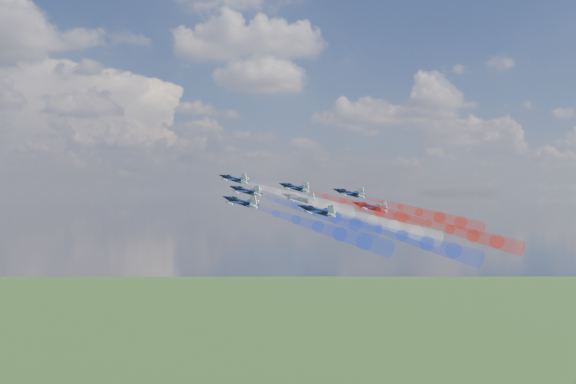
{
  "coord_description": "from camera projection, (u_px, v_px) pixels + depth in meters",
  "views": [
    {
      "loc": [
        -23.66,
        -143.52,
        132.01
      ],
      "look_at": [
        8.99,
        9.07,
        132.42
      ],
      "focal_mm": 39.26,
      "sensor_mm": 36.0,
      "label": 1
    }
  ],
  "objects": [
    {
      "name": "jet_center_third",
      "position": [
        299.0,
        199.0,
        152.27
      ],
      "size": [
        13.52,
        13.96,
        5.67
      ],
      "primitive_type": null,
      "rotation": [
        0.22,
        -0.07,
        0.67
      ],
      "color": "black"
    },
    {
      "name": "jet_lead",
      "position": [
        234.0,
        179.0,
        165.78
      ],
      "size": [
        13.52,
        13.96,
        5.67
      ],
      "primitive_type": null,
      "rotation": [
        0.22,
        -0.07,
        0.67
      ],
      "color": "black"
    },
    {
      "name": "jet_inner_right",
      "position": [
        295.0,
        188.0,
        166.07
      ],
      "size": [
        13.52,
        13.96,
        5.67
      ],
      "primitive_type": null,
      "rotation": [
        0.22,
        -0.07,
        0.67
      ],
      "color": "black"
    },
    {
      "name": "trail_rear_right",
      "position": [
        450.0,
        229.0,
        140.39
      ],
      "size": [
        23.33,
        27.58,
        10.85
      ],
      "primitive_type": null,
      "rotation": [
        0.22,
        -0.07,
        0.67
      ],
      "color": "red"
    },
    {
      "name": "trail_inner_right",
      "position": [
        361.0,
        206.0,
        153.28
      ],
      "size": [
        23.33,
        27.58,
        10.85
      ],
      "primitive_type": null,
      "rotation": [
        0.22,
        -0.07,
        0.67
      ],
      "color": "red"
    },
    {
      "name": "jet_inner_left",
      "position": [
        246.0,
        191.0,
        151.55
      ],
      "size": [
        13.52,
        13.96,
        5.67
      ],
      "primitive_type": null,
      "rotation": [
        0.22,
        -0.07,
        0.67
      ],
      "color": "black"
    },
    {
      "name": "jet_rear_right",
      "position": [
        371.0,
        207.0,
        153.18
      ],
      "size": [
        13.52,
        13.96,
        5.67
      ],
      "primitive_type": null,
      "rotation": [
        0.22,
        -0.07,
        0.67
      ],
      "color": "black"
    },
    {
      "name": "trail_center_third",
      "position": [
        373.0,
        220.0,
        139.48
      ],
      "size": [
        23.33,
        27.58,
        10.85
      ],
      "primitive_type": null,
      "rotation": [
        0.22,
        -0.07,
        0.67
      ],
      "color": "white"
    },
    {
      "name": "trail_lead",
      "position": [
        295.0,
        197.0,
        152.99
      ],
      "size": [
        23.33,
        27.58,
        10.85
      ],
      "primitive_type": null,
      "rotation": [
        0.22,
        -0.07,
        0.67
      ],
      "color": "white"
    },
    {
      "name": "jet_outer_left",
      "position": [
        241.0,
        202.0,
        135.72
      ],
      "size": [
        13.52,
        13.96,
        5.67
      ],
      "primitive_type": null,
      "rotation": [
        0.22,
        -0.07,
        0.67
      ],
      "color": "black"
    },
    {
      "name": "trail_outer_left",
      "position": [
        318.0,
        226.0,
        122.93
      ],
      "size": [
        23.33,
        27.58,
        10.85
      ],
      "primitive_type": null,
      "rotation": [
        0.22,
        -0.07,
        0.67
      ],
      "color": "#1B3AED"
    },
    {
      "name": "jet_rear_left",
      "position": [
        317.0,
        211.0,
        136.75
      ],
      "size": [
        13.52,
        13.96,
        5.67
      ],
      "primitive_type": null,
      "rotation": [
        0.22,
        -0.07,
        0.67
      ],
      "color": "black"
    },
    {
      "name": "jet_outer_right",
      "position": [
        349.0,
        193.0,
        167.91
      ],
      "size": [
        13.52,
        13.96,
        5.67
      ],
      "primitive_type": null,
      "rotation": [
        0.22,
        -0.07,
        0.67
      ],
      "color": "black"
    },
    {
      "name": "trail_rear_left",
      "position": [
        402.0,
        236.0,
        123.96
      ],
      "size": [
        23.33,
        27.58,
        10.85
      ],
      "primitive_type": null,
      "rotation": [
        0.22,
        -0.07,
        0.67
      ],
      "color": "#1B3AED"
    },
    {
      "name": "trail_inner_left",
      "position": [
        315.0,
        212.0,
        138.76
      ],
      "size": [
        23.33,
        27.58,
        10.85
      ],
      "primitive_type": null,
      "rotation": [
        0.22,
        -0.07,
        0.67
      ],
      "color": "#1B3AED"
    },
    {
      "name": "trail_outer_right",
      "position": [
        419.0,
        212.0,
        155.12
      ],
      "size": [
        23.33,
        27.58,
        10.85
      ],
      "primitive_type": null,
      "rotation": [
        0.22,
        -0.07,
        0.67
      ],
      "color": "red"
    }
  ]
}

